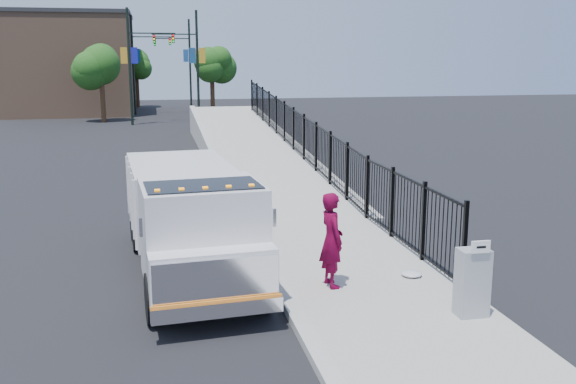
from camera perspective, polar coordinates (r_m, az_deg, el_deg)
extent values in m
plane|color=black|center=(14.31, -1.49, -7.39)|extent=(120.00, 120.00, 0.00)
cube|color=#9E998E|center=(12.96, 8.66, -9.35)|extent=(3.55, 12.00, 0.12)
cube|color=#ADAAA3|center=(12.44, 0.19, -10.03)|extent=(0.30, 12.00, 0.16)
cube|color=#9E998E|center=(30.01, -3.00, 2.86)|extent=(3.95, 24.06, 3.19)
cube|color=black|center=(26.26, 1.42, 3.55)|extent=(0.10, 28.00, 1.80)
cube|color=black|center=(14.68, -8.85, -4.89)|extent=(1.44, 6.47, 0.21)
cube|color=silver|center=(12.35, -7.66, -3.53)|extent=(2.37, 2.24, 1.89)
cube|color=silver|center=(11.37, -6.68, -7.36)|extent=(2.26, 0.83, 0.94)
cube|color=silver|center=(11.05, -6.37, -7.94)|extent=(2.17, 0.24, 0.80)
cube|color=silver|center=(11.15, -6.24, -10.35)|extent=(2.27, 0.34, 0.26)
cube|color=orange|center=(11.10, -6.26, -9.68)|extent=(2.26, 0.22, 0.06)
cube|color=black|center=(11.98, -7.56, -1.21)|extent=(2.17, 1.38, 0.80)
cube|color=silver|center=(15.62, -9.55, -0.31)|extent=(2.57, 4.13, 1.60)
cube|color=silver|center=(11.22, -12.95, -3.07)|extent=(0.06, 0.06, 0.33)
cube|color=silver|center=(11.57, -1.21, -2.30)|extent=(0.06, 0.06, 0.33)
cube|color=orange|center=(11.48, -11.55, 0.10)|extent=(0.10, 0.08, 0.06)
cube|color=orange|center=(11.52, -9.45, 0.22)|extent=(0.10, 0.08, 0.06)
cube|color=orange|center=(11.58, -7.36, 0.34)|extent=(0.10, 0.08, 0.06)
cube|color=orange|center=(11.65, -5.30, 0.46)|extent=(0.10, 0.08, 0.06)
cube|color=orange|center=(11.73, -3.26, 0.58)|extent=(0.10, 0.08, 0.06)
cylinder|color=black|center=(11.93, -11.80, -9.26)|extent=(0.37, 0.96, 0.94)
cylinder|color=black|center=(12.21, -2.40, -8.49)|extent=(0.37, 0.96, 0.94)
cylinder|color=black|center=(16.33, -13.13, -3.51)|extent=(0.37, 0.96, 0.94)
cylinder|color=black|center=(16.54, -6.26, -3.06)|extent=(0.37, 0.96, 0.94)
cylinder|color=black|center=(17.33, -13.34, -2.62)|extent=(0.37, 0.96, 0.94)
cylinder|color=black|center=(17.53, -6.86, -2.21)|extent=(0.37, 0.96, 0.94)
imported|color=#570222|center=(13.05, 3.90, -4.26)|extent=(0.56, 0.77, 1.96)
cube|color=gray|center=(12.14, 16.06, -7.73)|extent=(0.55, 0.40, 1.25)
cube|color=white|center=(11.73, 16.76, -4.69)|extent=(0.35, 0.04, 0.22)
ellipsoid|color=silver|center=(14.11, 10.93, -7.13)|extent=(0.45, 0.45, 0.11)
cylinder|color=black|center=(46.48, -13.89, 10.71)|extent=(0.18, 0.18, 8.00)
cube|color=black|center=(46.47, -12.01, 13.64)|extent=(3.20, 0.08, 0.08)
cube|color=black|center=(46.49, -10.17, 13.28)|extent=(0.18, 0.22, 0.60)
cube|color=#161A9A|center=(46.46, -13.50, 11.72)|extent=(0.45, 0.04, 1.10)
cube|color=gold|center=(46.48, -14.38, 11.68)|extent=(0.45, 0.04, 1.10)
cylinder|color=black|center=(48.17, -8.03, 10.97)|extent=(0.18, 0.18, 8.00)
cube|color=black|center=(48.10, -10.07, 13.65)|extent=(3.20, 0.08, 0.08)
cube|color=black|center=(48.07, -11.82, 13.17)|extent=(0.18, 0.22, 0.60)
cube|color=gold|center=(48.19, -7.64, 11.94)|extent=(0.45, 0.04, 1.10)
cube|color=navy|center=(48.14, -8.49, 11.91)|extent=(0.45, 0.04, 1.10)
cylinder|color=black|center=(55.04, -13.60, 10.87)|extent=(0.18, 0.18, 8.00)
cube|color=black|center=(55.04, -12.01, 13.34)|extent=(3.20, 0.08, 0.08)
cube|color=black|center=(55.05, -10.45, 13.04)|extent=(0.18, 0.22, 0.60)
cube|color=#0D4889|center=(55.03, -13.27, 11.72)|extent=(0.45, 0.04, 1.10)
cube|color=orange|center=(55.05, -14.01, 11.68)|extent=(0.45, 0.04, 1.10)
cylinder|color=black|center=(59.78, -8.70, 11.13)|extent=(0.18, 0.18, 8.00)
cube|color=black|center=(59.72, -10.34, 13.28)|extent=(3.20, 0.08, 0.08)
cube|color=black|center=(59.69, -11.75, 12.89)|extent=(0.18, 0.22, 0.60)
cube|color=orange|center=(59.79, -8.38, 11.90)|extent=(0.45, 0.04, 1.10)
cube|color=#22549C|center=(59.75, -9.07, 11.88)|extent=(0.45, 0.04, 1.10)
cylinder|color=#382314|center=(49.13, -16.13, 7.84)|extent=(0.36, 0.36, 3.20)
sphere|color=#194714|center=(49.04, -16.30, 10.63)|extent=(3.00, 3.00, 3.00)
cylinder|color=#382314|center=(51.73, -6.72, 8.41)|extent=(0.36, 0.36, 3.20)
sphere|color=#194714|center=(51.64, -6.79, 11.07)|extent=(2.27, 2.27, 2.27)
cylinder|color=#382314|center=(62.75, -13.24, 8.79)|extent=(0.36, 0.36, 3.20)
sphere|color=#194714|center=(62.67, -13.34, 10.98)|extent=(2.47, 2.47, 2.47)
cube|color=#8C664C|center=(57.66, -18.72, 10.62)|extent=(10.00, 10.00, 8.00)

